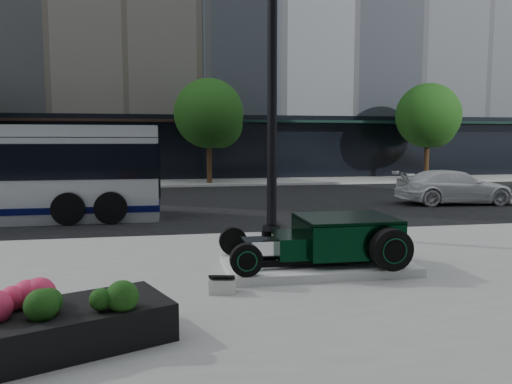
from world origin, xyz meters
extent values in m
plane|color=black|center=(0.00, 0.00, 0.00)|extent=(120.00, 120.00, 0.00)
cube|color=gray|center=(0.00, 14.00, 0.06)|extent=(70.00, 4.00, 0.12)
cube|color=black|center=(-10.00, 16.20, 2.00)|extent=(22.00, 0.50, 4.00)
cube|color=black|center=(13.00, 16.20, 2.00)|extent=(24.00, 0.50, 4.00)
cube|color=black|center=(-10.00, 15.60, 3.60)|extent=(22.00, 1.60, 0.15)
cube|color=black|center=(13.00, 15.60, 3.60)|extent=(24.00, 1.60, 0.15)
cylinder|color=black|center=(1.00, 13.00, 1.42)|extent=(0.28, 0.28, 2.60)
sphere|color=black|center=(1.00, 13.00, 3.92)|extent=(3.80, 3.80, 3.80)
sphere|color=black|center=(1.60, 13.30, 3.32)|extent=(2.60, 2.60, 2.60)
cylinder|color=black|center=(14.00, 13.00, 1.42)|extent=(0.28, 0.28, 2.60)
sphere|color=black|center=(14.00, 13.00, 3.92)|extent=(3.80, 3.80, 3.80)
sphere|color=black|center=(14.60, 13.30, 3.32)|extent=(2.60, 2.60, 2.60)
cube|color=silver|center=(1.25, -5.82, 0.20)|extent=(3.40, 1.80, 0.15)
cube|color=black|center=(1.25, -6.27, 0.37)|extent=(3.00, 0.08, 0.10)
cube|color=black|center=(1.25, -5.37, 0.37)|extent=(3.00, 0.08, 0.10)
cube|color=black|center=(1.80, -5.82, 0.72)|extent=(1.70, 1.45, 0.62)
cube|color=black|center=(1.80, -5.82, 1.05)|extent=(1.70, 1.45, 0.06)
cube|color=black|center=(0.70, -5.82, 0.60)|extent=(0.55, 1.05, 0.38)
cube|color=silver|center=(0.15, -5.82, 0.55)|extent=(0.55, 0.55, 0.34)
cylinder|color=black|center=(0.30, -5.82, 0.82)|extent=(0.18, 0.18, 0.10)
cylinder|color=black|center=(-0.20, -5.82, 0.43)|extent=(0.06, 1.55, 0.06)
cylinder|color=black|center=(2.30, -6.67, 0.63)|extent=(0.72, 0.24, 0.72)
cylinder|color=black|center=(2.30, -6.79, 0.63)|extent=(0.37, 0.02, 0.37)
torus|color=#0B3E21|center=(2.30, -6.80, 0.63)|extent=(0.44, 0.02, 0.44)
cylinder|color=black|center=(2.30, -4.97, 0.63)|extent=(0.72, 0.24, 0.72)
cylinder|color=black|center=(2.30, -4.84, 0.63)|extent=(0.37, 0.02, 0.37)
torus|color=#0B3E21|center=(2.30, -4.83, 0.63)|extent=(0.44, 0.02, 0.44)
cylinder|color=black|center=(-0.20, -6.60, 0.54)|extent=(0.54, 0.16, 0.54)
cylinder|color=black|center=(-0.20, -6.68, 0.54)|extent=(0.28, 0.02, 0.28)
torus|color=#0B3E21|center=(-0.20, -6.69, 0.54)|extent=(0.34, 0.02, 0.34)
cylinder|color=black|center=(-0.20, -5.04, 0.54)|extent=(0.54, 0.16, 0.54)
cylinder|color=black|center=(-0.20, -4.95, 0.54)|extent=(0.28, 0.02, 0.28)
torus|color=#0B3E21|center=(-0.20, -4.94, 0.54)|extent=(0.34, 0.02, 0.34)
cube|color=silver|center=(-0.64, -6.91, 0.23)|extent=(0.45, 0.37, 0.22)
cube|color=black|center=(-0.64, -6.91, 0.35)|extent=(0.45, 0.36, 0.15)
cylinder|color=black|center=(1.19, -2.20, 4.21)|extent=(0.25, 0.25, 8.18)
cylinder|color=black|center=(1.19, -2.20, 0.22)|extent=(0.45, 0.45, 0.20)
cube|color=black|center=(-2.62, -8.61, 0.35)|extent=(2.54, 1.93, 0.45)
sphere|color=black|center=(-3.10, -8.61, 0.71)|extent=(0.30, 0.30, 0.30)
sphere|color=#E72856|center=(-2.78, -8.61, 0.71)|extent=(0.30, 0.30, 0.30)
sphere|color=black|center=(-2.47, -8.61, 0.71)|extent=(0.30, 0.30, 0.30)
sphere|color=#E72856|center=(-2.15, -8.61, 0.71)|extent=(0.30, 0.30, 0.30)
sphere|color=black|center=(-1.83, -8.61, 0.71)|extent=(0.30, 0.30, 0.30)
cube|color=black|center=(-1.63, 2.04, 1.55)|extent=(0.06, 2.30, 1.70)
cylinder|color=black|center=(-4.26, 0.74, 0.48)|extent=(0.96, 0.28, 0.96)
cylinder|color=black|center=(-4.26, 3.34, 0.48)|extent=(0.96, 0.28, 0.96)
cylinder|color=black|center=(-3.06, 0.74, 0.48)|extent=(0.96, 0.28, 0.96)
cylinder|color=black|center=(-3.06, 3.34, 0.48)|extent=(0.96, 0.28, 0.96)
imported|color=silver|center=(9.65, 3.15, 0.65)|extent=(4.65, 2.22, 1.31)
camera|label=1|loc=(-1.51, -14.46, 2.49)|focal=35.00mm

